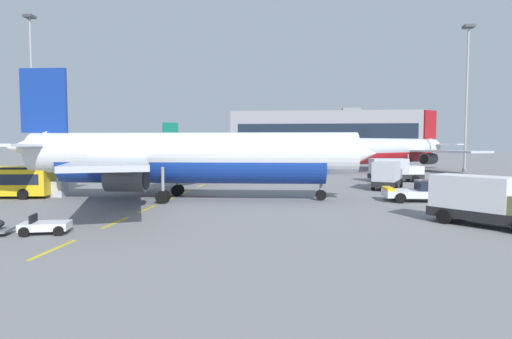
{
  "coord_description": "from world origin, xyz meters",
  "views": [
    {
      "loc": [
        29.96,
        -18.26,
        5.22
      ],
      "look_at": [
        25.18,
        28.76,
        2.25
      ],
      "focal_mm": 29.5,
      "sensor_mm": 36.0,
      "label": 1
    }
  ],
  "objects_px": {
    "ground_power_truck": "(394,170)",
    "ground_crew_worker": "(464,195)",
    "pushback_tug": "(421,191)",
    "airliner_mid_left": "(392,150)",
    "uld_cargo_container": "(57,188)",
    "apron_light_mast_near": "(31,77)",
    "airliner_far_center": "(121,152)",
    "catering_truck": "(387,175)",
    "airliner_foreground": "(185,157)",
    "fuel_service_truck": "(485,200)",
    "apron_light_mast_far": "(467,82)"
  },
  "relations": [
    {
      "from": "airliner_foreground",
      "to": "pushback_tug",
      "type": "distance_m",
      "value": 21.64
    },
    {
      "from": "airliner_foreground",
      "to": "uld_cargo_container",
      "type": "height_order",
      "value": "airliner_foreground"
    },
    {
      "from": "fuel_service_truck",
      "to": "ground_power_truck",
      "type": "bearing_deg",
      "value": 87.75
    },
    {
      "from": "ground_crew_worker",
      "to": "uld_cargo_container",
      "type": "bearing_deg",
      "value": 175.0
    },
    {
      "from": "ground_crew_worker",
      "to": "apron_light_mast_near",
      "type": "height_order",
      "value": "apron_light_mast_near"
    },
    {
      "from": "airliner_foreground",
      "to": "fuel_service_truck",
      "type": "relative_size",
      "value": 5.22
    },
    {
      "from": "ground_power_truck",
      "to": "ground_crew_worker",
      "type": "distance_m",
      "value": 23.02
    },
    {
      "from": "airliner_far_center",
      "to": "ground_crew_worker",
      "type": "relative_size",
      "value": 16.16
    },
    {
      "from": "apron_light_mast_near",
      "to": "apron_light_mast_far",
      "type": "bearing_deg",
      "value": 1.83
    },
    {
      "from": "ground_power_truck",
      "to": "ground_crew_worker",
      "type": "bearing_deg",
      "value": -88.74
    },
    {
      "from": "pushback_tug",
      "to": "airliner_far_center",
      "type": "relative_size",
      "value": 0.22
    },
    {
      "from": "airliner_far_center",
      "to": "ground_crew_worker",
      "type": "xyz_separation_m",
      "value": [
        52.97,
        -54.79,
        -2.24
      ]
    },
    {
      "from": "apron_light_mast_near",
      "to": "fuel_service_truck",
      "type": "bearing_deg",
      "value": -38.33
    },
    {
      "from": "airliner_foreground",
      "to": "pushback_tug",
      "type": "xyz_separation_m",
      "value": [
        21.4,
        0.82,
        -3.05
      ]
    },
    {
      "from": "pushback_tug",
      "to": "airliner_mid_left",
      "type": "bearing_deg",
      "value": 81.23
    },
    {
      "from": "airliner_mid_left",
      "to": "uld_cargo_container",
      "type": "height_order",
      "value": "airliner_mid_left"
    },
    {
      "from": "fuel_service_truck",
      "to": "ground_power_truck",
      "type": "relative_size",
      "value": 0.92
    },
    {
      "from": "ground_crew_worker",
      "to": "ground_power_truck",
      "type": "bearing_deg",
      "value": 91.26
    },
    {
      "from": "uld_cargo_container",
      "to": "apron_light_mast_near",
      "type": "bearing_deg",
      "value": 125.96
    },
    {
      "from": "catering_truck",
      "to": "fuel_service_truck",
      "type": "bearing_deg",
      "value": -85.82
    },
    {
      "from": "airliner_mid_left",
      "to": "apron_light_mast_far",
      "type": "height_order",
      "value": "apron_light_mast_far"
    },
    {
      "from": "pushback_tug",
      "to": "airliner_mid_left",
      "type": "height_order",
      "value": "airliner_mid_left"
    },
    {
      "from": "pushback_tug",
      "to": "airliner_foreground",
      "type": "bearing_deg",
      "value": -177.81
    },
    {
      "from": "airliner_far_center",
      "to": "catering_truck",
      "type": "relative_size",
      "value": 3.73
    },
    {
      "from": "pushback_tug",
      "to": "uld_cargo_container",
      "type": "height_order",
      "value": "pushback_tug"
    },
    {
      "from": "catering_truck",
      "to": "fuel_service_truck",
      "type": "height_order",
      "value": "same"
    },
    {
      "from": "airliner_mid_left",
      "to": "pushback_tug",
      "type": "bearing_deg",
      "value": -98.77
    },
    {
      "from": "pushback_tug",
      "to": "ground_power_truck",
      "type": "relative_size",
      "value": 0.83
    },
    {
      "from": "catering_truck",
      "to": "apron_light_mast_near",
      "type": "bearing_deg",
      "value": 155.22
    },
    {
      "from": "airliner_foreground",
      "to": "ground_crew_worker",
      "type": "relative_size",
      "value": 20.34
    },
    {
      "from": "fuel_service_truck",
      "to": "pushback_tug",
      "type": "bearing_deg",
      "value": 93.5
    },
    {
      "from": "airliner_mid_left",
      "to": "fuel_service_truck",
      "type": "xyz_separation_m",
      "value": [
        -5.97,
        -54.54,
        -2.26
      ]
    },
    {
      "from": "ground_crew_worker",
      "to": "pushback_tug",
      "type": "bearing_deg",
      "value": 125.91
    },
    {
      "from": "airliner_foreground",
      "to": "apron_light_mast_far",
      "type": "bearing_deg",
      "value": 46.08
    },
    {
      "from": "catering_truck",
      "to": "uld_cargo_container",
      "type": "height_order",
      "value": "catering_truck"
    },
    {
      "from": "ground_crew_worker",
      "to": "apron_light_mast_far",
      "type": "relative_size",
      "value": 0.06
    },
    {
      "from": "apron_light_mast_near",
      "to": "catering_truck",
      "type": "bearing_deg",
      "value": -24.78
    },
    {
      "from": "airliner_foreground",
      "to": "catering_truck",
      "type": "relative_size",
      "value": 4.7
    },
    {
      "from": "ground_power_truck",
      "to": "airliner_mid_left",
      "type": "bearing_deg",
      "value": 78.57
    },
    {
      "from": "pushback_tug",
      "to": "ground_crew_worker",
      "type": "xyz_separation_m",
      "value": [
        2.41,
        -3.33,
        0.07
      ]
    },
    {
      "from": "catering_truck",
      "to": "airliner_mid_left",
      "type": "bearing_deg",
      "value": 77.11
    },
    {
      "from": "airliner_foreground",
      "to": "pushback_tug",
      "type": "relative_size",
      "value": 5.77
    },
    {
      "from": "airliner_mid_left",
      "to": "uld_cargo_container",
      "type": "distance_m",
      "value": 59.82
    },
    {
      "from": "catering_truck",
      "to": "uld_cargo_container",
      "type": "xyz_separation_m",
      "value": [
        -33.61,
        -10.33,
        -0.85
      ]
    },
    {
      "from": "ground_power_truck",
      "to": "apron_light_mast_near",
      "type": "height_order",
      "value": "apron_light_mast_near"
    },
    {
      "from": "airliner_far_center",
      "to": "ground_power_truck",
      "type": "relative_size",
      "value": 3.8
    },
    {
      "from": "fuel_service_truck",
      "to": "apron_light_mast_far",
      "type": "bearing_deg",
      "value": 70.62
    },
    {
      "from": "uld_cargo_container",
      "to": "catering_truck",
      "type": "bearing_deg",
      "value": 17.09
    },
    {
      "from": "fuel_service_truck",
      "to": "ground_power_truck",
      "type": "distance_m",
      "value": 31.03
    },
    {
      "from": "uld_cargo_container",
      "to": "apron_light_mast_far",
      "type": "height_order",
      "value": "apron_light_mast_far"
    }
  ]
}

